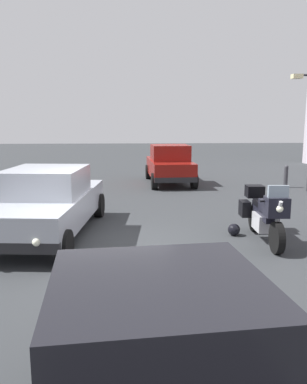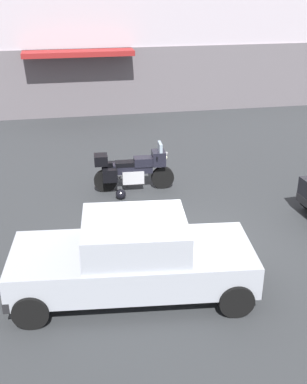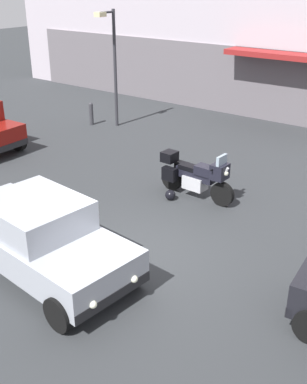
% 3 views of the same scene
% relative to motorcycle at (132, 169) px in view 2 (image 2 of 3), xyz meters
% --- Properties ---
extents(ground_plane, '(80.00, 80.00, 0.00)m').
position_rel_motorcycle_xyz_m(ground_plane, '(0.47, -3.43, -0.62)').
color(ground_plane, '#2D3033').
extents(motorcycle, '(2.26, 0.78, 1.36)m').
position_rel_motorcycle_xyz_m(motorcycle, '(0.00, 0.00, 0.00)').
color(motorcycle, black).
rests_on(motorcycle, ground).
extents(helmet, '(0.28, 0.28, 0.28)m').
position_rel_motorcycle_xyz_m(helmet, '(-0.41, -0.56, -0.48)').
color(helmet, black).
rests_on(helmet, ground).
extents(car_sedan_far, '(4.69, 2.31, 1.56)m').
position_rel_motorcycle_xyz_m(car_sedan_far, '(-0.70, -4.81, 0.16)').
color(car_sedan_far, '#9EA3AD').
rests_on(car_sedan_far, ground).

